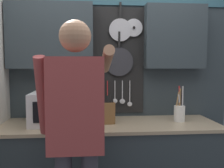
{
  "coord_description": "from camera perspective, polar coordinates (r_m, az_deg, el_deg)",
  "views": [
    {
      "loc": [
        -0.19,
        -2.35,
        1.47
      ],
      "look_at": [
        0.03,
        0.22,
        1.26
      ],
      "focal_mm": 40.0,
      "sensor_mm": 36.0,
      "label": 1
    }
  ],
  "objects": [
    {
      "name": "microwave",
      "position": [
        2.42,
        -12.12,
        -5.43
      ],
      "size": [
        0.5,
        0.39,
        0.3
      ],
      "color": "silver",
      "rests_on": "base_cabinet_counter"
    },
    {
      "name": "knife_block",
      "position": [
        2.41,
        -0.88,
        -6.41
      ],
      "size": [
        0.12,
        0.16,
        0.28
      ],
      "color": "brown",
      "rests_on": "base_cabinet_counter"
    },
    {
      "name": "utensil_crock",
      "position": [
        2.57,
        15.17,
        -6.11
      ],
      "size": [
        0.11,
        0.11,
        0.35
      ],
      "color": "white",
      "rests_on": "base_cabinet_counter"
    },
    {
      "name": "person",
      "position": [
        1.77,
        -8.19,
        -8.88
      ],
      "size": [
        0.54,
        0.68,
        1.76
      ],
      "color": "#383842",
      "rests_on": "ground_plane"
    },
    {
      "name": "back_wall_unit",
      "position": [
        2.65,
        -1.1,
        4.8
      ],
      "size": [
        2.63,
        0.2,
        2.49
      ],
      "color": "#2D383D",
      "rests_on": "ground_plane"
    }
  ]
}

